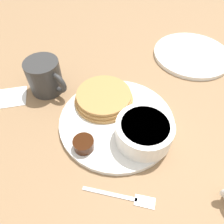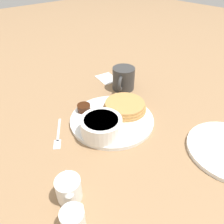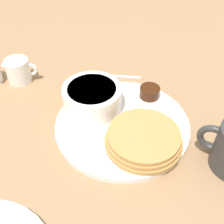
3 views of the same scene
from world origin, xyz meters
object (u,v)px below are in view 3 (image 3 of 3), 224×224
Objects in this scene: plate at (122,125)px; fork at (106,75)px; creamer_pitcher_near at (18,70)px; bowl at (92,97)px.

fork is (0.05, 0.17, -0.00)m from plate.
plate is 3.55× the size of creamer_pitcher_near.
plate is at bearing -60.80° from creamer_pitcher_near.
bowl is at bearing -129.42° from fork.
creamer_pitcher_near is at bearing 119.20° from plate.
plate is 2.22× the size of fork.
fork is at bearing 50.58° from bowl.
creamer_pitcher_near reaches higher than plate.
fork is (0.19, -0.08, -0.03)m from creamer_pitcher_near.
bowl is (-0.03, 0.07, 0.03)m from plate.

